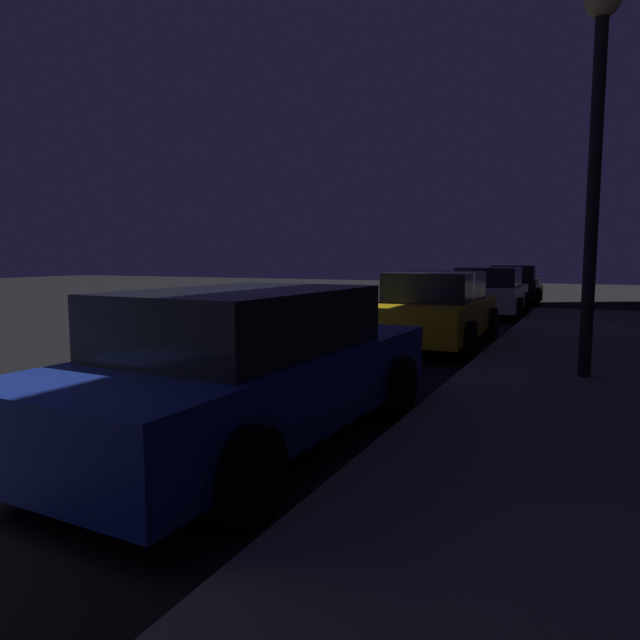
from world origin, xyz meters
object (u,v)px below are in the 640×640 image
car_blue (252,367)px  car_yellow_cab (435,309)px  car_white (489,292)px  street_lamp (597,117)px  car_black (514,284)px

car_blue → car_yellow_cab: size_ratio=1.06×
car_white → street_lamp: bearing=-73.2°
car_blue → street_lamp: bearing=54.8°
car_white → car_black: (0.00, 5.82, 0.00)m
car_yellow_cab → street_lamp: size_ratio=0.87×
car_yellow_cab → car_black: bearing=90.0°
car_blue → car_black: 18.64m
car_black → car_yellow_cab: bearing=-90.0°
car_blue → car_white: size_ratio=1.11×
car_yellow_cab → car_black: 12.05m
car_blue → street_lamp: (2.71, 3.84, 2.75)m
car_yellow_cab → car_white: same height
car_blue → car_black: (0.00, 18.64, -0.00)m
car_blue → street_lamp: size_ratio=0.93×
car_white → car_yellow_cab: bearing=-90.0°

